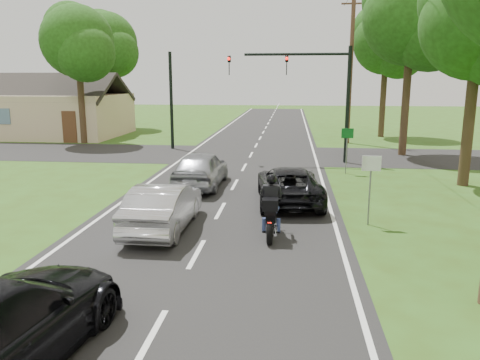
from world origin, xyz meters
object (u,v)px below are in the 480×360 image
object	(u,v)px
silver_sedan	(163,207)
traffic_signal	(312,83)
sign_white	(371,173)
utility_pole_far	(351,68)
sign_green	(347,140)
motorcycle_rider	(271,212)
dark_suv	(289,185)
silver_suv	(201,169)

from	to	relation	value
silver_sedan	traffic_signal	size ratio (longest dim) A/B	0.66
silver_sedan	sign_white	size ratio (longest dim) A/B	1.97
utility_pole_far	sign_white	bearing A→B (deg)	-94.51
sign_green	motorcycle_rider	bearing A→B (deg)	-108.24
dark_suv	sign_green	size ratio (longest dim) A/B	2.19
motorcycle_rider	traffic_signal	size ratio (longest dim) A/B	0.33
dark_suv	traffic_signal	distance (m)	9.36
sign_white	motorcycle_rider	bearing A→B (deg)	-154.23
dark_suv	utility_pole_far	xyz separation A→B (m)	(3.92, 16.63, 4.43)
silver_sedan	sign_green	xyz separation A→B (m)	(6.25, 9.14, 0.90)
traffic_signal	sign_white	bearing A→B (deg)	-82.95
traffic_signal	sign_green	size ratio (longest dim) A/B	3.00
dark_suv	sign_white	xyz separation A→B (m)	(2.42, -2.39, 0.94)
dark_suv	sign_green	xyz separation A→B (m)	(2.62, 5.61, 0.94)
silver_suv	sign_green	world-z (taller)	sign_green
traffic_signal	utility_pole_far	size ratio (longest dim) A/B	0.64
traffic_signal	silver_suv	bearing A→B (deg)	-125.69
traffic_signal	utility_pole_far	distance (m)	8.55
motorcycle_rider	sign_white	bearing A→B (deg)	25.76
silver_suv	traffic_signal	world-z (taller)	traffic_signal
silver_sedan	sign_white	bearing A→B (deg)	-169.32
motorcycle_rider	silver_sedan	world-z (taller)	motorcycle_rider
silver_suv	sign_green	bearing A→B (deg)	-150.05
sign_white	traffic_signal	bearing A→B (deg)	97.05
dark_suv	silver_sedan	world-z (taller)	silver_sedan
dark_suv	silver_suv	xyz separation A→B (m)	(-3.61, 2.13, 0.10)
dark_suv	sign_green	world-z (taller)	sign_green
utility_pole_far	sign_green	world-z (taller)	utility_pole_far
silver_suv	utility_pole_far	world-z (taller)	utility_pole_far
motorcycle_rider	dark_suv	bearing A→B (deg)	82.85
silver_suv	sign_green	xyz separation A→B (m)	(6.23, 3.48, 0.84)
silver_suv	sign_white	distance (m)	7.58
dark_suv	sign_white	distance (m)	3.53
dark_suv	utility_pole_far	world-z (taller)	utility_pole_far
sign_green	silver_suv	bearing A→B (deg)	-150.81
silver_suv	sign_green	distance (m)	7.18
motorcycle_rider	sign_white	world-z (taller)	sign_white
dark_suv	traffic_signal	world-z (taller)	traffic_signal
silver_sedan	sign_white	world-z (taller)	sign_white
sign_green	traffic_signal	bearing A→B (deg)	117.38
silver_sedan	sign_white	xyz separation A→B (m)	(6.05, 1.14, 0.90)
silver_sedan	utility_pole_far	xyz separation A→B (m)	(7.55, 20.16, 4.38)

